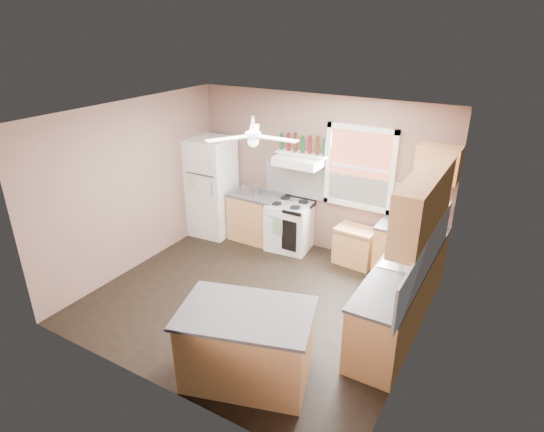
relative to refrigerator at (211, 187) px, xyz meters
The scene contains 32 objects.
floor 2.65m from the refrigerator, 38.46° to the right, with size 4.50×4.50×0.00m, color black.
ceiling 3.06m from the refrigerator, 38.46° to the right, with size 4.50×4.50×0.00m, color white.
wall_back 2.05m from the refrigerator, 13.72° to the left, with size 4.50×0.05×2.70m, color #75594E.
wall_right 4.52m from the refrigerator, 20.13° to the right, with size 0.05×4.00×2.70m, color #75594E.
wall_left 1.64m from the refrigerator, 101.85° to the right, with size 0.05×4.00×2.70m, color #75594E.
backsplash_back 2.45m from the refrigerator, 10.30° to the left, with size 2.90×0.03×0.55m, color white.
backsplash_right 4.37m from the refrigerator, 16.61° to the right, with size 0.03×2.60×0.55m, color white.
window_view 2.82m from the refrigerator, ahead, with size 1.00×0.02×1.20m, color brown.
window_frame 2.81m from the refrigerator, ahead, with size 1.16×0.07×1.36m, color white.
refrigerator is the anchor object (origin of this frame).
base_cabinet_left 1.03m from the refrigerator, ahead, with size 0.90×0.60×0.86m, color tan.
counter_left 0.90m from the refrigerator, ahead, with size 0.92×0.62×0.04m, color #414143.
toaster 0.84m from the refrigerator, ahead, with size 0.28×0.16×0.18m, color silver.
stove 1.67m from the refrigerator, ahead, with size 0.73×0.64×0.86m, color white.
range_hood 1.87m from the refrigerator, ahead, with size 0.78×0.50×0.14m, color white.
bottle_shelf 1.93m from the refrigerator, 10.58° to the left, with size 0.90×0.26×0.03m, color white.
cart 2.87m from the refrigerator, ahead, with size 0.64×0.43×0.64m, color tan.
base_cabinet_corner 3.73m from the refrigerator, ahead, with size 1.00×0.60×0.86m, color tan.
base_cabinet_right 4.12m from the refrigerator, 17.76° to the right, with size 0.60×2.20×0.86m, color tan.
counter_corner 3.70m from the refrigerator, ahead, with size 1.02×0.62×0.04m, color #414143.
counter_right 4.09m from the refrigerator, 17.80° to the right, with size 0.62×2.22×0.04m, color #414143.
sink 4.03m from the refrigerator, 15.09° to the right, with size 0.55×0.45×0.03m, color silver.
faucet 4.18m from the refrigerator, 14.52° to the right, with size 0.03×0.03×0.14m, color silver.
upper_cabinet_right 4.25m from the refrigerator, 14.59° to the right, with size 0.33×1.80×0.76m, color tan.
upper_cabinet_corner 4.03m from the refrigerator, ahead, with size 0.60×0.33×0.52m, color tan.
paper_towel 4.05m from the refrigerator, ahead, with size 0.12×0.12×0.26m, color white.
island 4.01m from the refrigerator, 47.25° to the right, with size 1.38×0.87×0.86m, color tan.
island_top 3.98m from the refrigerator, 47.25° to the right, with size 1.46×0.95×0.04m, color #414143.
ceiling_fan_hub 2.92m from the refrigerator, 38.46° to the right, with size 0.20×0.20×0.08m, color white.
soap_bottle 4.11m from the refrigerator, 17.63° to the right, with size 0.10×0.10×0.25m, color silver.
red_caddy 3.87m from the refrigerator, ahead, with size 0.18×0.12×0.10m, color red.
wine_bottles 2.00m from the refrigerator, 10.57° to the left, with size 0.86×0.06×0.31m.
Camera 1 is at (3.05, -4.74, 3.82)m, focal length 30.00 mm.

